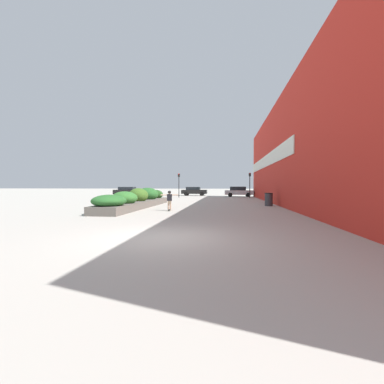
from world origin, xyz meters
The scene contains 12 objects.
ground_plane centered at (0.00, 0.00, 0.00)m, with size 300.00×300.00×0.00m, color #ADA89E.
building_wall_right centered at (6.60, 13.18, 4.43)m, with size 0.67×38.68×8.86m.
planter_box centered at (-4.60, 10.74, 0.59)m, with size 1.93×11.97×1.48m.
skateboard centered at (-1.64, 8.62, 0.07)m, with size 0.28×0.59×0.09m.
skateboarder centered at (-1.64, 8.62, 0.84)m, with size 1.15×0.24×1.23m.
trash_bin centered at (5.50, 13.63, 0.54)m, with size 0.65×0.65×1.07m.
car_leftmost centered at (-13.38, 31.33, 0.80)m, with size 4.38×1.96×1.49m.
car_center_left centered at (-3.23, 35.22, 0.78)m, with size 4.26×1.92×1.47m.
car_center_right centered at (14.01, 33.46, 0.79)m, with size 4.25×1.88×1.52m.
car_rightmost centered at (4.01, 31.70, 0.80)m, with size 4.28×1.89×1.54m.
traffic_light_left centered at (-4.56, 28.16, 2.32)m, with size 0.28×0.30×3.39m.
traffic_light_right centered at (5.32, 27.92, 2.33)m, with size 0.28×0.30×3.41m.
Camera 1 is at (1.98, -7.82, 1.62)m, focal length 24.00 mm.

